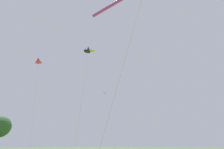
# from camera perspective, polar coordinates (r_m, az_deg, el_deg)

# --- Properties ---
(small_kite_diamond_red) EXTENTS (1.31, 4.67, 18.79)m
(small_kite_diamond_red) POSITION_cam_1_polar(r_m,az_deg,el_deg) (33.00, -7.14, 7.95)
(small_kite_diamond_red) COLOR yellow
(small_kite_diamond_red) RESTS_ON ground
(small_kite_stunt_black) EXTENTS (2.95, 2.40, 17.08)m
(small_kite_stunt_black) POSITION_cam_1_polar(r_m,az_deg,el_deg) (28.62, -8.42, 8.77)
(small_kite_stunt_black) COLOR black
(small_kite_stunt_black) RESTS_ON ground
(small_kite_box_yellow) EXTENTS (2.48, 1.52, 14.99)m
(small_kite_box_yellow) POSITION_cam_1_polar(r_m,az_deg,el_deg) (30.10, -24.13, 4.52)
(small_kite_box_yellow) COLOR red
(small_kite_box_yellow) RESTS_ON ground
(small_kite_tiny_distant) EXTENTS (0.72, 2.58, 10.78)m
(small_kite_tiny_distant) POSITION_cam_1_polar(r_m,az_deg,el_deg) (31.04, -2.14, -8.25)
(small_kite_tiny_distant) COLOR blue
(small_kite_tiny_distant) RESTS_ON ground
(tree_oak_right) EXTENTS (5.63, 5.63, 8.96)m
(tree_oak_right) POSITION_cam_1_polar(r_m,az_deg,el_deg) (56.98, -34.26, -14.77)
(tree_oak_right) COLOR #513823
(tree_oak_right) RESTS_ON ground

